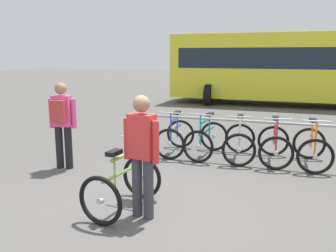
% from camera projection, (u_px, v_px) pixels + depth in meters
% --- Properties ---
extents(ground_plane, '(80.00, 80.00, 0.00)m').
position_uv_depth(ground_plane, '(144.00, 210.00, 5.07)').
color(ground_plane, '#514F4C').
extents(bike_rack_rail, '(3.89, 0.43, 0.88)m').
position_uv_depth(bike_rack_rail, '(244.00, 129.00, 7.21)').
color(bike_rack_rail, '#99999E').
rests_on(bike_rack_rail, ground).
extents(racked_bike_blue, '(0.84, 1.18, 0.97)m').
position_uv_depth(racked_bike_blue, '(175.00, 137.00, 7.93)').
color(racked_bike_blue, black).
rests_on(racked_bike_blue, ground).
extents(racked_bike_teal, '(0.66, 1.12, 0.98)m').
position_uv_depth(racked_bike_teal, '(206.00, 139.00, 7.70)').
color(racked_bike_teal, black).
rests_on(racked_bike_teal, ground).
extents(racked_bike_white, '(0.89, 1.22, 0.97)m').
position_uv_depth(racked_bike_white, '(239.00, 142.00, 7.47)').
color(racked_bike_white, black).
rests_on(racked_bike_white, ground).
extents(racked_bike_red, '(0.87, 1.21, 0.97)m').
position_uv_depth(racked_bike_red, '(275.00, 145.00, 7.24)').
color(racked_bike_red, black).
rests_on(racked_bike_red, ground).
extents(racked_bike_orange, '(0.84, 1.20, 0.97)m').
position_uv_depth(racked_bike_orange, '(312.00, 148.00, 7.01)').
color(racked_bike_orange, black).
rests_on(racked_bike_orange, ground).
extents(featured_bicycle, '(0.69, 1.22, 1.09)m').
position_uv_depth(featured_bicycle, '(127.00, 175.00, 5.08)').
color(featured_bicycle, black).
rests_on(featured_bicycle, ground).
extents(person_with_featured_bike, '(0.53, 0.22, 1.64)m').
position_uv_depth(person_with_featured_bike, '(142.00, 151.00, 4.69)').
color(person_with_featured_bike, '#383842').
rests_on(person_with_featured_bike, ground).
extents(pedestrian_with_backpack, '(0.51, 0.41, 1.64)m').
position_uv_depth(pedestrian_with_backpack, '(62.00, 120.00, 6.75)').
color(pedestrian_with_backpack, black).
rests_on(pedestrian_with_backpack, ground).
extents(bus_distant, '(10.20, 4.07, 3.08)m').
position_uv_depth(bus_distant, '(291.00, 64.00, 15.31)').
color(bus_distant, yellow).
rests_on(bus_distant, ground).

